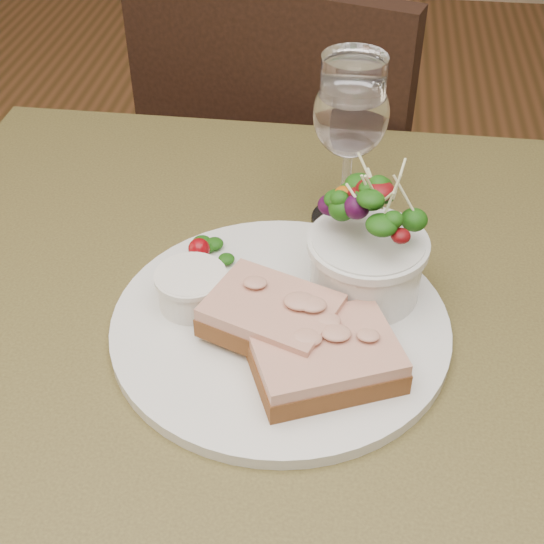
# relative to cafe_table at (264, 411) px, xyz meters

# --- Properties ---
(cafe_table) EXTENTS (0.80, 0.80, 0.75)m
(cafe_table) POSITION_rel_cafe_table_xyz_m (0.00, 0.00, 0.00)
(cafe_table) COLOR #42381C
(cafe_table) RESTS_ON ground
(chair_far) EXTENTS (0.52, 0.52, 0.90)m
(chair_far) POSITION_rel_cafe_table_xyz_m (-0.02, 0.65, -0.36)
(chair_far) COLOR black
(chair_far) RESTS_ON ground
(dinner_plate) EXTENTS (0.31, 0.31, 0.01)m
(dinner_plate) POSITION_rel_cafe_table_xyz_m (0.01, 0.01, 0.11)
(dinner_plate) COLOR white
(dinner_plate) RESTS_ON cafe_table
(sandwich_front) EXTENTS (0.14, 0.13, 0.03)m
(sandwich_front) POSITION_rel_cafe_table_xyz_m (0.06, -0.04, 0.13)
(sandwich_front) COLOR #552D16
(sandwich_front) RESTS_ON dinner_plate
(sandwich_back) EXTENTS (0.13, 0.11, 0.03)m
(sandwich_back) POSITION_rel_cafe_table_xyz_m (0.01, -0.01, 0.14)
(sandwich_back) COLOR #552D16
(sandwich_back) RESTS_ON dinner_plate
(ramekin) EXTENTS (0.06, 0.06, 0.04)m
(ramekin) POSITION_rel_cafe_table_xyz_m (-0.07, 0.03, 0.13)
(ramekin) COLOR white
(ramekin) RESTS_ON dinner_plate
(salad_bowl) EXTENTS (0.10, 0.10, 0.13)m
(salad_bowl) POSITION_rel_cafe_table_xyz_m (0.09, 0.06, 0.17)
(salad_bowl) COLOR white
(salad_bowl) RESTS_ON dinner_plate
(garnish) EXTENTS (0.05, 0.04, 0.02)m
(garnish) POSITION_rel_cafe_table_xyz_m (-0.07, 0.10, 0.12)
(garnish) COLOR #0E3D0B
(garnish) RESTS_ON dinner_plate
(wine_glass) EXTENTS (0.08, 0.08, 0.18)m
(wine_glass) POSITION_rel_cafe_table_xyz_m (0.06, 0.19, 0.22)
(wine_glass) COLOR white
(wine_glass) RESTS_ON cafe_table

